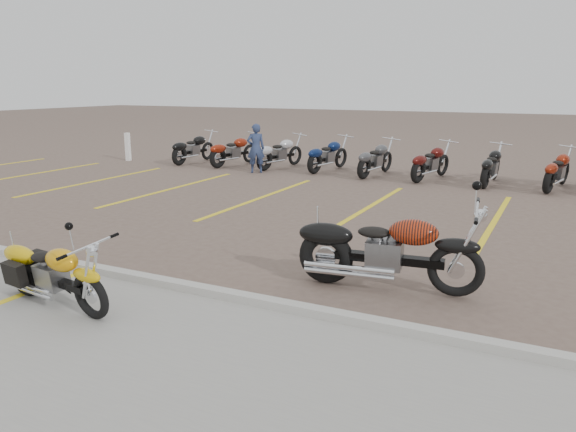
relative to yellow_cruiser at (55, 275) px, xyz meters
name	(u,v)px	position (x,y,z in m)	size (l,w,h in m)	color
ground	(286,256)	(1.62, 3.13, -0.40)	(100.00, 100.00, 0.00)	#6E594E
concrete_apron	(64,388)	(1.62, -1.37, -0.40)	(60.00, 5.00, 0.01)	#9E9B93
curb	(217,293)	(1.62, 1.13, -0.34)	(60.00, 0.18, 0.12)	#ADAAA3
parking_stripes	(367,208)	(1.62, 7.13, -0.40)	(38.00, 5.50, 0.01)	yellow
yellow_cruiser	(55,275)	(0.00, 0.00, 0.00)	(1.97, 0.42, 0.81)	black
flame_cruiser	(384,253)	(3.45, 2.38, 0.10)	(2.46, 0.51, 1.02)	black
person_a	(256,148)	(-3.18, 10.53, 0.36)	(0.55, 0.36, 1.52)	navy
bollard	(128,147)	(-8.72, 10.91, 0.10)	(0.15, 0.15, 1.00)	white
bg_bike_row	(523,166)	(4.45, 11.68, 0.15)	(22.37, 2.07, 1.10)	black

